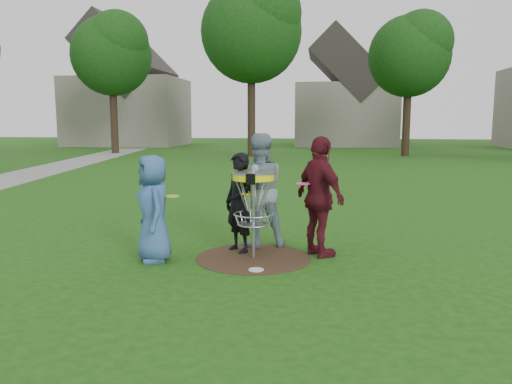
# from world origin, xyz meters

# --- Properties ---
(ground) EXTENTS (100.00, 100.00, 0.00)m
(ground) POSITION_xyz_m (0.00, 0.00, 0.00)
(ground) COLOR #19470F
(ground) RESTS_ON ground
(dirt_patch) EXTENTS (1.80, 1.80, 0.01)m
(dirt_patch) POSITION_xyz_m (0.00, 0.00, 0.00)
(dirt_patch) COLOR #47331E
(dirt_patch) RESTS_ON ground
(player_blue) EXTENTS (0.85, 0.94, 1.62)m
(player_blue) POSITION_xyz_m (-1.48, -0.33, 0.81)
(player_blue) COLOR #38609B
(player_blue) RESTS_ON ground
(player_black) EXTENTS (0.70, 0.68, 1.62)m
(player_black) POSITION_xyz_m (-0.28, 0.36, 0.81)
(player_black) COLOR black
(player_black) RESTS_ON ground
(player_grey) EXTENTS (1.12, 0.99, 1.92)m
(player_grey) POSITION_xyz_m (-0.02, 0.77, 0.96)
(player_grey) COLOR #7E96A3
(player_grey) RESTS_ON ground
(player_maroon) EXTENTS (1.03, 1.17, 1.89)m
(player_maroon) POSITION_xyz_m (1.01, 0.26, 0.95)
(player_maroon) COLOR #55131E
(player_maroon) RESTS_ON ground
(disc_on_grass) EXTENTS (0.22, 0.22, 0.02)m
(disc_on_grass) POSITION_xyz_m (0.12, -0.64, 0.01)
(disc_on_grass) COLOR white
(disc_on_grass) RESTS_ON ground
(disc_golf_basket) EXTENTS (0.66, 0.67, 1.38)m
(disc_golf_basket) POSITION_xyz_m (0.00, -0.00, 1.02)
(disc_golf_basket) COLOR #9EA0A5
(disc_golf_basket) RESTS_ON ground
(held_discs) EXTENTS (2.17, 0.98, 0.20)m
(held_discs) POSITION_xyz_m (-0.15, 0.14, 1.08)
(held_discs) COLOR #B2D717
(held_discs) RESTS_ON ground
(tree_row) EXTENTS (51.20, 17.42, 9.90)m
(tree_row) POSITION_xyz_m (0.44, 20.67, 6.21)
(tree_row) COLOR #38281C
(tree_row) RESTS_ON ground
(house_row) EXTENTS (44.50, 10.65, 11.62)m
(house_row) POSITION_xyz_m (4.78, 33.07, 4.14)
(house_row) COLOR gray
(house_row) RESTS_ON ground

